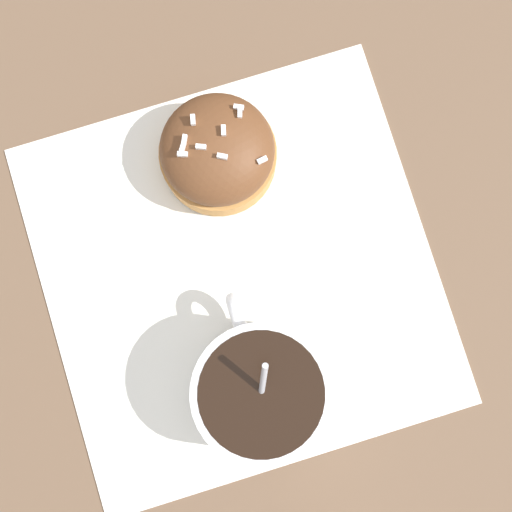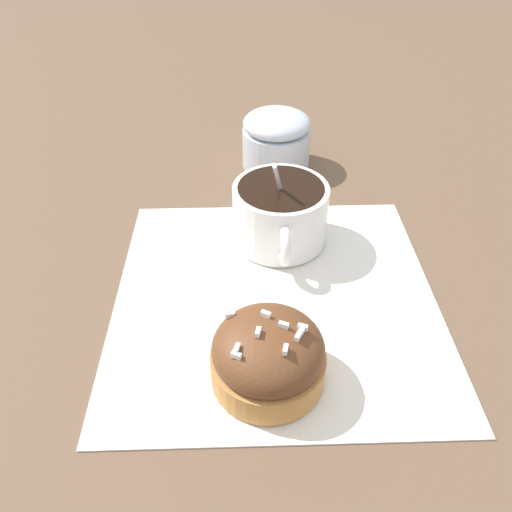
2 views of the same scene
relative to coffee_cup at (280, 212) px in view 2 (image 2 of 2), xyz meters
The scene contains 5 objects.
ground_plane 0.09m from the coffee_cup, ahead, with size 3.00×3.00×0.00m, color brown.
paper_napkin 0.09m from the coffee_cup, ahead, with size 0.29×0.28×0.00m.
coffee_cup is the anchor object (origin of this frame).
frosted_pastry 0.17m from the coffee_cup, ahead, with size 0.08×0.08×0.06m.
sugar_bowl 0.16m from the coffee_cup, behind, with size 0.08×0.08×0.07m.
Camera 2 is at (0.32, -0.02, 0.31)m, focal length 35.00 mm.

